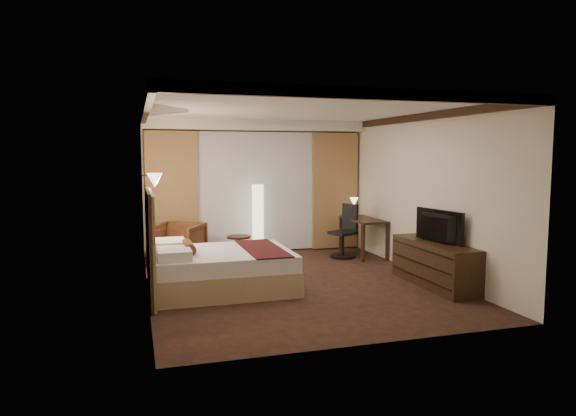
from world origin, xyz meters
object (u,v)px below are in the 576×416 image
object	(u,v)px
bed	(223,270)
side_table	(239,249)
desk	(363,237)
television	(434,223)
armchair	(178,242)
floor_lamp	(258,220)
dresser	(434,264)
office_chair	(343,231)

from	to	relation	value
bed	side_table	bearing A→B (deg)	71.81
desk	television	bearing A→B (deg)	-89.54
armchair	floor_lamp	distance (m)	1.68
bed	floor_lamp	bearing A→B (deg)	64.84
armchair	side_table	bearing A→B (deg)	27.58
dresser	television	bearing A→B (deg)	180.00
television	floor_lamp	bearing A→B (deg)	25.25
floor_lamp	bed	bearing A→B (deg)	-115.16
bed	dresser	xyz separation A→B (m)	(3.17, -0.71, 0.04)
armchair	dresser	xyz separation A→B (m)	(3.67, -2.67, -0.08)
bed	armchair	size ratio (longest dim) A/B	2.40
side_table	office_chair	distance (m)	2.06
armchair	office_chair	bearing A→B (deg)	26.04
bed	television	distance (m)	3.29
office_chair	armchair	bearing A→B (deg)	153.27
desk	television	xyz separation A→B (m)	(0.02, -2.48, 0.60)
dresser	armchair	bearing A→B (deg)	143.90
desk	floor_lamp	bearing A→B (deg)	163.90
bed	desk	world-z (taller)	desk
armchair	floor_lamp	xyz separation A→B (m)	(1.60, 0.39, 0.29)
side_table	desk	bearing A→B (deg)	-3.14
armchair	side_table	size ratio (longest dim) A/B	1.72
desk	dresser	size ratio (longest dim) A/B	0.69
office_chair	television	xyz separation A→B (m)	(0.47, -2.43, 0.45)
office_chair	dresser	distance (m)	2.49
television	armchair	bearing A→B (deg)	45.35
armchair	dresser	bearing A→B (deg)	-5.68
floor_lamp	office_chair	world-z (taller)	floor_lamp
desk	dresser	distance (m)	2.48
bed	side_table	world-z (taller)	bed
armchair	floor_lamp	size ratio (longest dim) A/B	0.59
side_table	office_chair	world-z (taller)	office_chair
desk	television	distance (m)	2.55
office_chair	dresser	bearing A→B (deg)	-100.63
armchair	desk	size ratio (longest dim) A/B	0.70
side_table	television	distance (m)	3.70
floor_lamp	television	bearing A→B (deg)	-56.42
floor_lamp	desk	world-z (taller)	floor_lamp
floor_lamp	dresser	size ratio (longest dim) A/B	0.82
dresser	desk	bearing A→B (deg)	91.15
side_table	armchair	bearing A→B (deg)	177.16
armchair	desk	distance (m)	3.62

